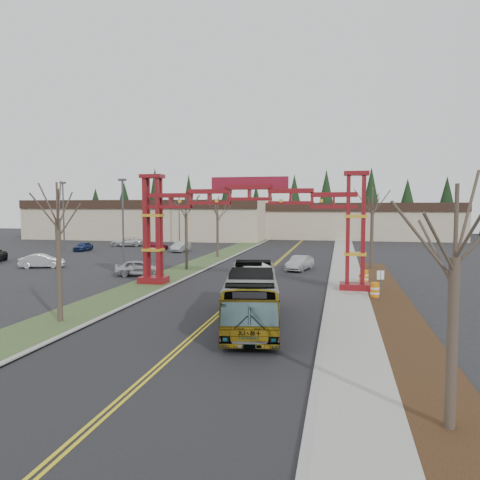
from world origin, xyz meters
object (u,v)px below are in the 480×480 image
(transit_bus, at_px, (252,296))
(barrel_mid, at_px, (362,280))
(parked_car_near_a, at_px, (139,268))
(parked_car_far_a, at_px, (181,247))
(retail_building_east, at_px, (356,220))
(parked_car_mid_a, at_px, (157,246))
(bare_tree_median_near, at_px, (58,219))
(barrel_north, at_px, (365,277))
(bare_tree_right_near, at_px, (455,258))
(gateway_arch, at_px, (249,211))
(barrel_south, at_px, (375,291))
(retail_building_west, at_px, (156,219))
(street_sign, at_px, (380,280))
(light_pole_mid, at_px, (63,211))
(parked_car_near_b, at_px, (42,261))
(light_pole_near, at_px, (123,215))
(parked_car_far_b, at_px, (127,242))
(bare_tree_median_far, at_px, (217,215))
(bare_tree_median_mid, at_px, (186,214))
(silver_sedan, at_px, (300,263))
(parked_car_mid_b, at_px, (83,247))
(bare_tree_right_far, at_px, (372,209))
(light_pole_far, at_px, (179,215))

(transit_bus, relative_size, barrel_mid, 11.61)
(parked_car_near_a, xyz_separation_m, barrel_mid, (19.64, -1.33, -0.26))
(parked_car_far_a, xyz_separation_m, barrel_mid, (23.55, -23.74, -0.25))
(retail_building_east, relative_size, parked_car_mid_a, 8.66)
(bare_tree_median_near, distance_m, barrel_north, 24.31)
(transit_bus, relative_size, barrel_north, 9.88)
(parked_car_far_a, xyz_separation_m, bare_tree_right_near, (24.91, -48.16, 4.19))
(gateway_arch, xyz_separation_m, barrel_south, (9.29, -2.63, -5.42))
(retail_building_west, relative_size, street_sign, 21.54)
(parked_car_mid_a, distance_m, light_pole_mid, 14.47)
(parked_car_near_b, distance_m, light_pole_near, 9.55)
(barrel_south, bearing_deg, parked_car_far_b, 134.93)
(retail_building_west, xyz_separation_m, transit_bus, (32.32, -65.19, -2.23))
(parked_car_near_b, height_order, parked_car_far_b, parked_car_far_b)
(bare_tree_median_far, xyz_separation_m, light_pole_near, (-8.48, -8.47, 0.16))
(barrel_south, distance_m, barrel_mid, 5.21)
(bare_tree_median_mid, height_order, barrel_mid, bare_tree_median_mid)
(light_pole_mid, bearing_deg, parked_car_near_b, -63.32)
(retail_building_west, bearing_deg, retail_building_east, 11.31)
(bare_tree_median_far, height_order, street_sign, bare_tree_median_far)
(parked_car_near_b, relative_size, parked_car_far_b, 0.84)
(bare_tree_median_near, xyz_separation_m, barrel_north, (16.91, 16.70, -5.07))
(silver_sedan, height_order, bare_tree_median_near, bare_tree_median_near)
(barrel_mid, bearing_deg, parked_car_mid_b, 149.84)
(retail_building_east, relative_size, barrel_mid, 40.22)
(parked_car_mid_b, xyz_separation_m, light_pole_near, (12.28, -12.37, 4.77))
(gateway_arch, bearing_deg, parked_car_near_a, 160.63)
(bare_tree_right_near, bearing_deg, gateway_arch, 114.56)
(light_pole_mid, bearing_deg, parked_car_mid_b, -13.94)
(barrel_mid, relative_size, barrel_north, 0.85)
(transit_bus, relative_size, street_sign, 5.13)
(parked_car_near_a, height_order, bare_tree_right_far, bare_tree_right_far)
(light_pole_far, xyz_separation_m, barrel_south, (29.39, -42.98, -4.32))
(silver_sedan, height_order, light_pole_mid, light_pole_mid)
(bare_tree_median_far, bearing_deg, parked_car_near_b, -138.40)
(retail_building_west, bearing_deg, light_pole_near, -72.18)
(retail_building_east, xyz_separation_m, bare_tree_right_near, (0.00, -83.84, 1.39))
(light_pole_mid, bearing_deg, silver_sedan, -22.48)
(parked_car_near_b, xyz_separation_m, parked_car_far_a, (8.24, 19.35, 0.01))
(retail_building_west, xyz_separation_m, parked_car_mid_b, (1.24, -29.69, -3.13))
(parked_car_far_a, bearing_deg, light_pole_mid, -174.76)
(retail_building_west, relative_size, bare_tree_median_far, 6.28)
(bare_tree_right_near, distance_m, barrel_south, 19.75)
(light_pole_near, bearing_deg, bare_tree_median_far, 44.97)
(silver_sedan, xyz_separation_m, bare_tree_right_near, (6.97, -32.41, 4.18))
(parked_car_mid_b, height_order, bare_tree_right_far, bare_tree_right_far)
(parked_car_near_a, relative_size, barrel_mid, 4.56)
(retail_building_west, height_order, bare_tree_median_near, bare_tree_median_near)
(parked_car_near_a, height_order, light_pole_mid, light_pole_mid)
(parked_car_near_b, xyz_separation_m, light_pole_far, (3.05, 33.43, 4.17))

